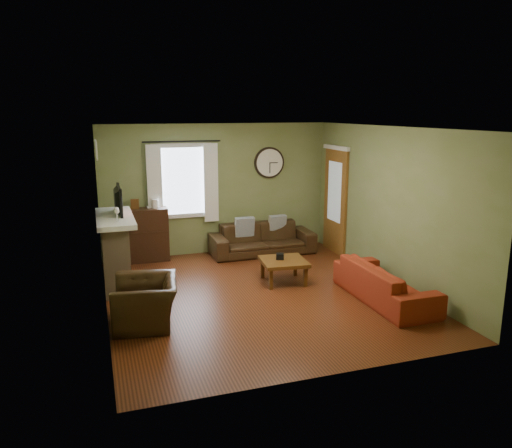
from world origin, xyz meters
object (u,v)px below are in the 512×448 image
object	(u,v)px
sofa_red	(385,283)
coffee_table	(283,271)
armchair	(146,302)
bookshelf	(145,235)
sofa_brown	(262,239)

from	to	relation	value
sofa_red	coffee_table	distance (m)	1.72
armchair	coffee_table	xyz separation A→B (m)	(2.39, 0.99, -0.12)
armchair	coffee_table	bearing A→B (deg)	120.46
bookshelf	sofa_red	xyz separation A→B (m)	(3.24, -3.24, -0.23)
armchair	coffee_table	size ratio (longest dim) A/B	1.31
sofa_red	sofa_brown	bearing A→B (deg)	17.36
sofa_brown	coffee_table	size ratio (longest dim) A/B	2.83
sofa_red	coffee_table	world-z (taller)	sofa_red
sofa_brown	sofa_red	distance (m)	3.16
bookshelf	armchair	size ratio (longest dim) A/B	1.07
bookshelf	sofa_brown	bearing A→B (deg)	-5.56
bookshelf	sofa_brown	xyz separation A→B (m)	(2.30, -0.22, -0.21)
bookshelf	coffee_table	distance (m)	2.89
sofa_red	armchair	xyz separation A→B (m)	(-3.56, 0.26, 0.03)
armchair	sofa_red	bearing A→B (deg)	93.68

